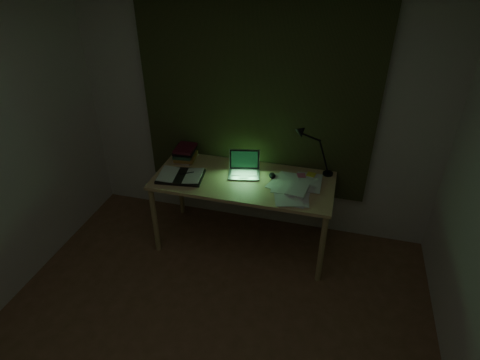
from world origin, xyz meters
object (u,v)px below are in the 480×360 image
object	(u,v)px
laptop	(244,166)
desk_lamp	(331,150)
open_textbook	(181,176)
book_stack	(186,153)
loose_papers	(291,188)
desk	(243,212)

from	to	relation	value
laptop	desk_lamp	bearing A→B (deg)	3.60
open_textbook	book_stack	xyz separation A→B (m)	(-0.08, 0.33, 0.06)
book_stack	loose_papers	xyz separation A→B (m)	(1.10, -0.25, -0.07)
loose_papers	desk_lamp	distance (m)	0.51
desk	desk_lamp	distance (m)	1.02
desk	loose_papers	xyz separation A→B (m)	(0.45, -0.04, 0.39)
desk	open_textbook	world-z (taller)	open_textbook
desk	open_textbook	xyz separation A→B (m)	(-0.57, -0.12, 0.40)
laptop	book_stack	distance (m)	0.65
laptop	open_textbook	size ratio (longest dim) A/B	0.79
desk	loose_papers	distance (m)	0.60
open_textbook	desk_lamp	world-z (taller)	desk_lamp
open_textbook	desk_lamp	xyz separation A→B (m)	(1.31, 0.41, 0.24)
loose_papers	desk_lamp	bearing A→B (deg)	48.79
open_textbook	loose_papers	size ratio (longest dim) A/B	1.03
desk	open_textbook	distance (m)	0.70
book_stack	open_textbook	bearing A→B (deg)	-76.76
laptop	loose_papers	xyz separation A→B (m)	(0.46, -0.12, -0.09)
laptop	desk_lamp	xyz separation A→B (m)	(0.76, 0.22, 0.15)
laptop	desk_lamp	size ratio (longest dim) A/B	0.63
desk	laptop	world-z (taller)	laptop
laptop	open_textbook	distance (m)	0.59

